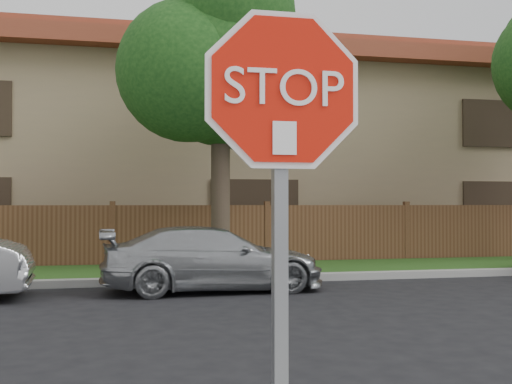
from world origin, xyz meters
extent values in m
cube|color=gray|center=(0.00, 8.15, 0.07)|extent=(70.00, 0.30, 0.15)
cube|color=#1E4714|center=(0.00, 9.80, 0.06)|extent=(70.00, 3.00, 0.12)
cube|color=#55331E|center=(0.00, 11.40, 0.80)|extent=(70.00, 0.12, 1.60)
cube|color=tan|center=(0.00, 17.00, 3.00)|extent=(34.00, 8.00, 6.00)
cube|color=brown|center=(0.00, 17.00, 6.25)|extent=(35.20, 9.20, 0.50)
cube|color=brown|center=(0.00, 17.00, 6.85)|extent=(33.00, 5.50, 0.70)
cylinder|color=#382B21|center=(2.50, 9.70, 1.96)|extent=(0.44, 0.44, 3.92)
sphere|color=#143D13|center=(2.50, 9.70, 4.90)|extent=(3.80, 3.80, 3.80)
sphere|color=#143D13|center=(3.40, 10.00, 4.34)|extent=(3.00, 3.00, 3.00)
sphere|color=#143D13|center=(1.70, 9.30, 4.62)|extent=(3.20, 3.20, 3.20)
sphere|color=#143D13|center=(2.70, 9.10, 5.95)|extent=(2.80, 2.80, 2.80)
cube|color=gray|center=(1.13, -1.44, 1.25)|extent=(0.06, 0.06, 2.30)
cylinder|color=white|center=(1.13, -1.50, 2.15)|extent=(1.01, 0.02, 1.01)
cylinder|color=red|center=(1.13, -1.51, 2.15)|extent=(0.93, 0.02, 0.93)
cube|color=white|center=(1.13, -1.53, 1.93)|extent=(0.11, 0.00, 0.15)
imported|color=#A2A5A9|center=(1.97, 7.07, 0.60)|extent=(4.23, 1.86, 1.21)
camera|label=1|loc=(0.46, -4.11, 1.63)|focal=42.00mm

